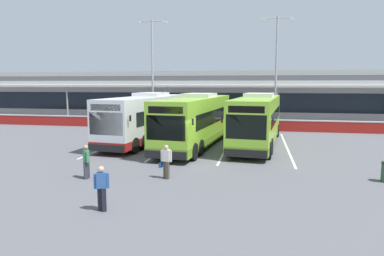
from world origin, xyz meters
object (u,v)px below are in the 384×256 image
pedestrian_in_dark_coat (86,161)px  coach_bus_centre (257,121)px  coach_bus_leftmost (147,119)px  lamp_post_west (152,66)px  pedestrian_child (102,187)px  pedestrian_with_handbag (166,161)px  lamp_post_centre (276,65)px  coach_bus_left_centre (196,121)px

pedestrian_in_dark_coat → coach_bus_centre: bearing=53.8°
coach_bus_leftmost → lamp_post_west: lamp_post_west is taller
pedestrian_in_dark_coat → pedestrian_child: same height
coach_bus_centre → pedestrian_in_dark_coat: bearing=-126.2°
coach_bus_leftmost → pedestrian_with_handbag: size_ratio=7.62×
coach_bus_centre → lamp_post_west: bearing=138.7°
pedestrian_child → lamp_post_centre: lamp_post_centre is taller
coach_bus_left_centre → lamp_post_west: size_ratio=1.12×
lamp_post_west → coach_bus_leftmost: bearing=-75.5°
coach_bus_leftmost → coach_bus_left_centre: size_ratio=1.00×
lamp_post_west → coach_bus_centre: bearing=-41.3°
coach_bus_leftmost → pedestrian_child: bearing=-77.7°
coach_bus_leftmost → pedestrian_in_dark_coat: 10.86m
coach_bus_leftmost → coach_bus_left_centre: same height
coach_bus_leftmost → coach_bus_centre: bearing=-0.2°
coach_bus_leftmost → coach_bus_centre: size_ratio=1.00×
pedestrian_in_dark_coat → lamp_post_west: (-3.08, 20.41, 5.42)m
coach_bus_centre → lamp_post_west: (-10.96, 9.64, 4.50)m
pedestrian_with_handbag → lamp_post_west: bearing=109.0°
pedestrian_with_handbag → lamp_post_centre: size_ratio=0.15×
pedestrian_in_dark_coat → coach_bus_left_centre: bearing=69.6°
coach_bus_leftmost → lamp_post_centre: (10.15, 10.15, 4.50)m
coach_bus_leftmost → coach_bus_centre: 8.47m
pedestrian_in_dark_coat → lamp_post_centre: lamp_post_centre is taller
coach_bus_leftmost → pedestrian_with_handbag: bearing=-66.9°
coach_bus_left_centre → lamp_post_centre: size_ratio=1.12×
pedestrian_with_handbag → coach_bus_centre: bearing=67.4°
pedestrian_child → lamp_post_centre: bearing=74.2°
coach_bus_leftmost → coach_bus_centre: (8.47, -0.03, 0.00)m
coach_bus_centre → pedestrian_with_handbag: bearing=-112.6°
coach_bus_leftmost → lamp_post_centre: bearing=45.0°
pedestrian_in_dark_coat → lamp_post_centre: (9.56, 20.95, 5.42)m
coach_bus_centre → pedestrian_child: 15.51m
coach_bus_left_centre → coach_bus_centre: 4.52m
pedestrian_child → lamp_post_west: bearing=103.2°
pedestrian_in_dark_coat → lamp_post_west: 21.34m
coach_bus_left_centre → pedestrian_in_dark_coat: bearing=-110.4°
coach_bus_centre → coach_bus_left_centre: bearing=-163.9°
pedestrian_with_handbag → pedestrian_in_dark_coat: size_ratio=1.00×
pedestrian_child → coach_bus_leftmost: bearing=102.3°
pedestrian_with_handbag → pedestrian_in_dark_coat: 3.77m
coach_bus_leftmost → pedestrian_child: (3.17, -14.58, -0.91)m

